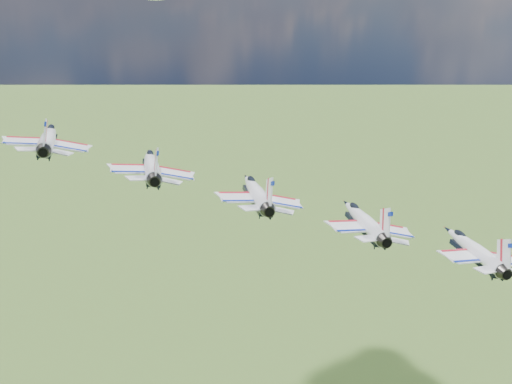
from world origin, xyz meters
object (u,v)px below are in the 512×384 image
jet_0 (49,138)px  jet_3 (363,220)px  jet_2 (256,192)px  jet_4 (473,249)px  jet_1 (151,165)px

jet_0 → jet_3: 37.01m
jet_2 → jet_4: 24.67m
jet_3 → jet_4: size_ratio=1.00×
jet_1 → jet_2: bearing=-20.6°
jet_2 → jet_0: bearing=159.4°
jet_0 → jet_4: 49.34m
jet_2 → jet_4: bearing=-20.6°
jet_1 → jet_3: bearing=-20.6°
jet_2 → jet_4: size_ratio=1.00×
jet_2 → jet_3: 12.34m
jet_1 → jet_2: (9.50, -7.39, -2.69)m
jet_1 → jet_4: bearing=-20.6°
jet_0 → jet_1: size_ratio=1.00×
jet_1 → jet_2: 12.34m
jet_0 → jet_1: jet_0 is taller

